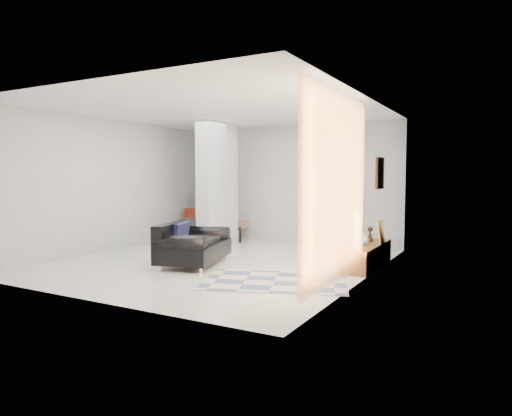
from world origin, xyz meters
The scene contains 17 objects.
floor centered at (0.00, 0.00, 0.00)m, with size 6.00×6.00×0.00m, color beige.
ceiling centered at (0.00, 0.00, 2.80)m, with size 6.00×6.00×0.00m, color white.
wall_back centered at (0.00, 3.00, 1.40)m, with size 6.00×6.00×0.00m, color #BABCBF.
wall_front centered at (0.00, -3.00, 1.40)m, with size 6.00×6.00×0.00m, color #BABCBF.
wall_left centered at (-2.75, 0.00, 1.40)m, with size 6.00×6.00×0.00m, color #BABCBF.
wall_right centered at (2.75, 0.00, 1.40)m, with size 6.00×6.00×0.00m, color #BABCBF.
partition_column centered at (-1.10, 1.60, 1.40)m, with size 0.35×1.20×2.80m, color #BAC0C2.
hallway_door centered at (-2.10, 2.96, 1.02)m, with size 0.85×0.06×2.04m, color white.
curtain centered at (2.67, -1.15, 1.45)m, with size 2.55×2.55×0.00m, color #FFA643.
wall_art centered at (2.72, 0.90, 1.65)m, with size 0.04×0.45×0.55m, color #36200E.
media_console centered at (2.52, 0.90, 0.20)m, with size 0.45×1.75×0.80m.
loveseat centered at (-0.34, -0.42, 0.35)m, with size 1.31×1.78×0.76m.
daybed centered at (-1.93, 2.47, 0.41)m, with size 2.02×1.19×0.77m.
area_rug centered at (1.60, -0.90, 0.01)m, with size 2.16×1.44×0.01m, color beige.
cylinder_lamp centered at (2.50, 0.33, 0.72)m, with size 0.12×0.12×0.63m, color white.
bronze_figurine centered at (2.47, 1.27, 0.54)m, with size 0.14×0.14×0.27m, color #322316, non-canonical shape.
vase centered at (2.47, 0.83, 0.50)m, with size 0.19×0.19×0.20m, color white.
Camera 1 is at (4.66, -7.02, 1.62)m, focal length 32.00 mm.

